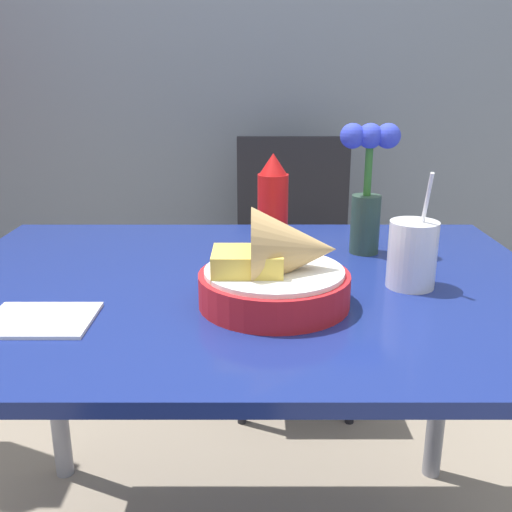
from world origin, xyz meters
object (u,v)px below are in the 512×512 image
object	(u,v)px
food_basket	(278,271)
drink_cup	(410,256)
ketchup_bottle	(271,209)
chair_far_window	(291,245)
flower_vase	(365,184)

from	to	relation	value
food_basket	drink_cup	distance (m)	0.26
ketchup_bottle	drink_cup	distance (m)	0.30
chair_far_window	flower_vase	bearing A→B (deg)	-81.64
ketchup_bottle	flower_vase	size ratio (longest dim) A/B	0.80
drink_cup	flower_vase	xyz separation A→B (m)	(-0.05, 0.21, 0.09)
flower_vase	chair_far_window	bearing A→B (deg)	98.36
chair_far_window	food_basket	bearing A→B (deg)	-95.16
ketchup_bottle	flower_vase	xyz separation A→B (m)	(0.20, 0.05, 0.04)
food_basket	drink_cup	bearing A→B (deg)	19.48
food_basket	flower_vase	distance (m)	0.37
ketchup_bottle	drink_cup	size ratio (longest dim) A/B	1.03
food_basket	ketchup_bottle	distance (m)	0.25
ketchup_bottle	drink_cup	world-z (taller)	ketchup_bottle
food_basket	drink_cup	xyz separation A→B (m)	(0.25, 0.09, -0.00)
chair_far_window	food_basket	xyz separation A→B (m)	(-0.09, -1.03, 0.26)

